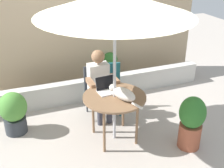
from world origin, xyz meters
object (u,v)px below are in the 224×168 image
patio_table (114,100)px  potted_plant_by_chair (110,66)px  patio_umbrella (115,3)px  person_seated (100,82)px  potted_plant_near_fence (191,121)px  cat (123,94)px  chair_empty (109,84)px  potted_plant_corner (14,112)px  laptop (107,87)px  chair_occupied (97,87)px

patio_table → potted_plant_by_chair: size_ratio=1.43×
patio_umbrella → person_seated: bearing=90.0°
potted_plant_near_fence → cat: bearing=151.9°
cat → potted_plant_near_fence: size_ratio=0.75×
chair_empty → potted_plant_corner: bearing=-175.8°
potted_plant_near_fence → person_seated: bearing=127.4°
patio_table → potted_plant_by_chair: bearing=70.9°
person_seated → cat: size_ratio=1.94×
laptop → potted_plant_near_fence: (1.01, -0.79, -0.37)m
cat → potted_plant_by_chair: (0.61, 2.12, -0.48)m
patio_umbrella → person_seated: (0.00, 0.67, -1.39)m
patio_umbrella → chair_occupied: patio_umbrella is taller
patio_table → chair_empty: chair_empty is taller
chair_occupied → person_seated: (0.00, -0.16, 0.17)m
chair_occupied → patio_table: bearing=-90.0°
patio_table → patio_umbrella: patio_umbrella is taller
potted_plant_by_chair → person_seated: bearing=-117.5°
person_seated → potted_plant_corner: size_ratio=1.73×
chair_empty → potted_plant_near_fence: chair_empty is taller
patio_table → cat: cat is taller
patio_table → potted_plant_near_fence: bearing=-31.6°
chair_empty → laptop: (-0.29, -0.65, 0.30)m
potted_plant_by_chair → potted_plant_corner: bearing=-148.9°
chair_occupied → laptop: size_ratio=2.74×
patio_umbrella → chair_empty: 1.80m
chair_empty → cat: bearing=-99.4°
cat → chair_empty: bearing=80.6°
patio_umbrella → patio_table: bearing=0.0°
potted_plant_by_chair → potted_plant_corner: size_ratio=0.93×
chair_occupied → person_seated: bearing=-90.0°
potted_plant_by_chair → chair_occupied: bearing=-120.5°
cat → chair_occupied: bearing=94.8°
patio_table → potted_plant_corner: (-1.42, 0.72, -0.30)m
patio_table → potted_plant_corner: patio_table is taller
chair_occupied → cat: 1.00m
patio_table → potted_plant_near_fence: 1.15m
laptop → person_seated: bearing=83.8°
patio_table → chair_occupied: chair_occupied is taller
potted_plant_near_fence → chair_empty: bearing=116.7°
person_seated → potted_plant_by_chair: bearing=62.5°
laptop → cat: bearing=-68.0°
chair_empty → person_seated: person_seated is taller
patio_umbrella → potted_plant_by_chair: 2.73m
chair_occupied → cat: cat is taller
laptop → potted_plant_near_fence: size_ratio=0.38×
patio_umbrella → potted_plant_near_fence: size_ratio=2.69×
patio_umbrella → chair_empty: size_ratio=2.55×
cat → potted_plant_near_fence: (0.89, -0.47, -0.39)m
cat → potted_plant_near_fence: 1.08m
patio_table → potted_plant_near_fence: size_ratio=1.12×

